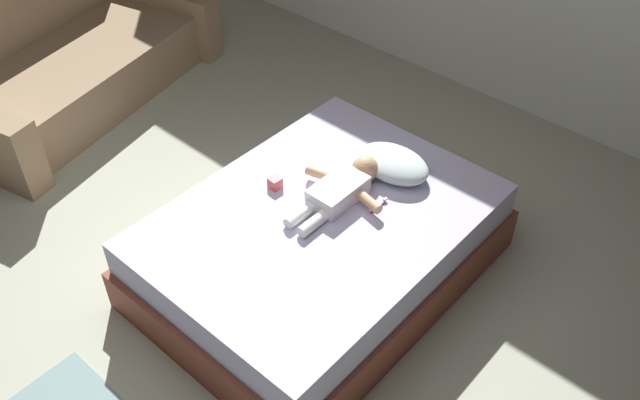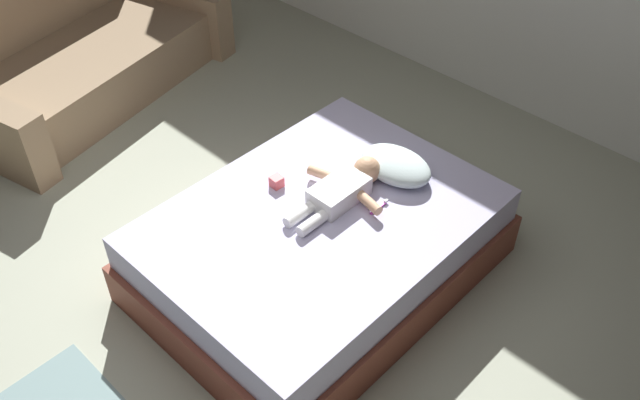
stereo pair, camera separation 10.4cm
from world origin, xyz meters
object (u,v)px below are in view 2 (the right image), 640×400
couch (80,60)px  pillow (396,165)px  toy_block (277,182)px  toothbrush (380,207)px  bed (320,246)px  baby (344,189)px

couch → pillow: bearing=8.3°
pillow → toy_block: size_ratio=6.44×
toothbrush → couch: bearing=-177.5°
pillow → toy_block: 0.69m
pillow → toothbrush: bearing=-66.6°
bed → toy_block: toy_block is taller
bed → baby: (-0.00, 0.19, 0.31)m
bed → toothbrush: (0.20, 0.26, 0.26)m
bed → toy_block: bearing=-179.5°
pillow → toothbrush: 0.32m
pillow → bed: bearing=-98.4°
toothbrush → couch: couch is taller
baby → bed: bearing=-89.2°
pillow → toy_block: bearing=-127.3°
pillow → toothbrush: pillow is taller
bed → toy_block: size_ratio=27.85×
baby → toy_block: (-0.34, -0.19, -0.03)m
toy_block → pillow: bearing=52.7°
bed → pillow: pillow is taller
pillow → baby: baby is taller
pillow → toy_block: (-0.42, -0.55, -0.03)m
bed → couch: bearing=177.2°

